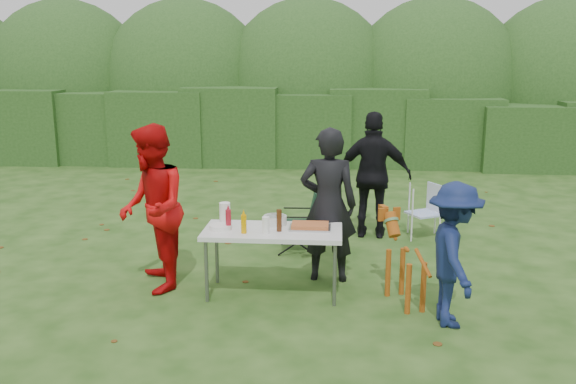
# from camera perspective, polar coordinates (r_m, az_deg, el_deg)

# --- Properties ---
(ground) EXTENTS (80.00, 80.00, 0.00)m
(ground) POSITION_cam_1_polar(r_m,az_deg,el_deg) (6.88, -2.43, -9.40)
(ground) COLOR #1E4211
(hedge_row) EXTENTS (22.00, 1.40, 1.70)m
(hedge_row) POSITION_cam_1_polar(r_m,az_deg,el_deg) (14.44, 1.50, 5.93)
(hedge_row) COLOR #23471C
(hedge_row) RESTS_ON ground
(shrub_backdrop) EXTENTS (20.00, 2.60, 3.20)m
(shrub_backdrop) POSITION_cam_1_polar(r_m,az_deg,el_deg) (15.97, 1.86, 9.31)
(shrub_backdrop) COLOR #3D6628
(shrub_backdrop) RESTS_ON ground
(folding_table) EXTENTS (1.50, 0.70, 0.74)m
(folding_table) POSITION_cam_1_polar(r_m,az_deg,el_deg) (6.63, -1.44, -3.98)
(folding_table) COLOR silver
(folding_table) RESTS_ON ground
(person_cook) EXTENTS (0.67, 0.45, 1.80)m
(person_cook) POSITION_cam_1_polar(r_m,az_deg,el_deg) (7.02, 3.80, -1.22)
(person_cook) COLOR black
(person_cook) RESTS_ON ground
(person_red_jacket) EXTENTS (0.98, 1.10, 1.86)m
(person_red_jacket) POSITION_cam_1_polar(r_m,az_deg,el_deg) (6.89, -12.59, -1.52)
(person_red_jacket) COLOR red
(person_red_jacket) RESTS_ON ground
(person_black_puffy) EXTENTS (1.10, 0.54, 1.81)m
(person_black_puffy) POSITION_cam_1_polar(r_m,az_deg,el_deg) (8.75, 8.02, 1.56)
(person_black_puffy) COLOR black
(person_black_puffy) RESTS_ON ground
(child) EXTENTS (0.59, 0.95, 1.42)m
(child) POSITION_cam_1_polar(r_m,az_deg,el_deg) (6.11, 15.26, -5.68)
(child) COLOR #121E4A
(child) RESTS_ON ground
(dog) EXTENTS (0.70, 1.04, 0.92)m
(dog) POSITION_cam_1_polar(r_m,az_deg,el_deg) (6.56, 10.97, -6.50)
(dog) COLOR #9B4A12
(dog) RESTS_ON ground
(camping_chair) EXTENTS (0.55, 0.55, 0.85)m
(camping_chair) POSITION_cam_1_polar(r_m,az_deg,el_deg) (8.15, 1.00, -2.66)
(camping_chair) COLOR #153221
(camping_chair) RESTS_ON ground
(lawn_chair) EXTENTS (0.62, 0.62, 0.78)m
(lawn_chair) POSITION_cam_1_polar(r_m,az_deg,el_deg) (8.96, 12.63, -1.76)
(lawn_chair) COLOR #678DE8
(lawn_chair) RESTS_ON ground
(food_tray) EXTENTS (0.45, 0.30, 0.02)m
(food_tray) POSITION_cam_1_polar(r_m,az_deg,el_deg) (6.65, 2.07, -3.36)
(food_tray) COLOR #B7B7BA
(food_tray) RESTS_ON folding_table
(focaccia_bread) EXTENTS (0.40, 0.26, 0.04)m
(focaccia_bread) POSITION_cam_1_polar(r_m,az_deg,el_deg) (6.64, 2.07, -3.12)
(focaccia_bread) COLOR #B65E2F
(focaccia_bread) RESTS_ON food_tray
(mustard_bottle) EXTENTS (0.06, 0.06, 0.20)m
(mustard_bottle) POSITION_cam_1_polar(r_m,az_deg,el_deg) (6.47, -4.16, -3.00)
(mustard_bottle) COLOR #D79600
(mustard_bottle) RESTS_ON folding_table
(ketchup_bottle) EXTENTS (0.06, 0.06, 0.22)m
(ketchup_bottle) POSITION_cam_1_polar(r_m,az_deg,el_deg) (6.61, -5.60, -2.60)
(ketchup_bottle) COLOR maroon
(ketchup_bottle) RESTS_ON folding_table
(beer_bottle) EXTENTS (0.06, 0.06, 0.24)m
(beer_bottle) POSITION_cam_1_polar(r_m,az_deg,el_deg) (6.52, -0.84, -2.67)
(beer_bottle) COLOR #47230F
(beer_bottle) RESTS_ON folding_table
(paper_towel_roll) EXTENTS (0.12, 0.12, 0.26)m
(paper_towel_roll) POSITION_cam_1_polar(r_m,az_deg,el_deg) (6.76, -5.92, -2.08)
(paper_towel_roll) COLOR white
(paper_towel_roll) RESTS_ON folding_table
(cup_stack) EXTENTS (0.08, 0.08, 0.18)m
(cup_stack) POSITION_cam_1_polar(r_m,az_deg,el_deg) (6.46, -2.08, -3.12)
(cup_stack) COLOR white
(cup_stack) RESTS_ON folding_table
(pasta_bowl) EXTENTS (0.26, 0.26, 0.10)m
(pasta_bowl) POSITION_cam_1_polar(r_m,az_deg,el_deg) (6.80, -1.22, -2.63)
(pasta_bowl) COLOR silver
(pasta_bowl) RESTS_ON folding_table
(plate_stack) EXTENTS (0.24, 0.24, 0.05)m
(plate_stack) POSITION_cam_1_polar(r_m,az_deg,el_deg) (6.65, -6.35, -3.28)
(plate_stack) COLOR white
(plate_stack) RESTS_ON folding_table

